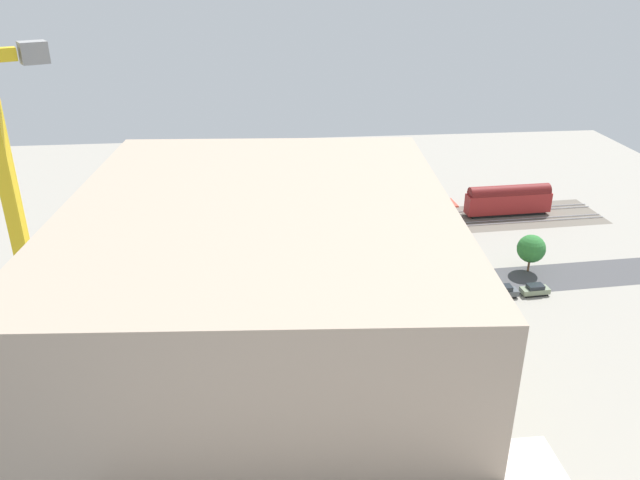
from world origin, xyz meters
The scene contains 22 objects.
ground_plane centered at (0.00, 0.00, 0.00)m, with size 177.21×177.21×0.00m, color gray.
rail_bed centered at (0.00, -22.40, 0.00)m, with size 110.76×13.77×0.01m, color #665E54.
street_asphalt centered at (0.00, 3.73, 0.00)m, with size 110.76×9.00×0.01m, color #424244.
track_rails centered at (0.00, -22.40, 0.18)m, with size 110.61×13.21×0.12m.
platform_canopy_near centered at (11.55, -14.60, 3.77)m, with size 67.08×8.68×3.97m.
platform_canopy_far centered at (-0.88, -21.00, 4.20)m, with size 47.24×6.89×4.40m.
locomotive centered at (-12.72, -25.28, 1.82)m, with size 15.55×3.54×5.10m.
passenger_coach centered at (-36.53, -25.28, 3.32)m, with size 17.56×3.92×6.30m.
parked_car_0 centered at (-28.39, 7.09, 0.75)m, with size 4.47×2.12×1.69m.
parked_car_1 centered at (-23.18, 7.20, 0.82)m, with size 4.62×1.90×1.87m.
parked_car_2 centered at (-16.46, 6.70, 0.69)m, with size 4.52×1.96×1.54m.
parked_car_3 centered at (-10.48, 7.64, 0.76)m, with size 4.19×2.22×1.69m.
construction_building centered at (17.50, 25.78, 8.33)m, with size 31.32×18.55×16.65m, color yellow.
construction_roof_slab centered at (17.50, 25.78, 16.85)m, with size 31.92×19.15×0.40m, color #ADA89E.
tower_crane centered at (38.86, 28.02, 23.16)m, with size 20.70×11.75×40.66m.
box_truck_0 centered at (23.26, 9.66, 1.69)m, with size 9.31×2.54×3.47m.
box_truck_1 centered at (25.92, 10.17, 1.76)m, with size 9.64×2.74×3.62m.
box_truck_2 centered at (6.02, 10.77, 1.72)m, with size 10.01×2.46×3.54m.
street_tree_0 centered at (0.55, -0.42, 5.44)m, with size 4.37×4.37×7.65m.
street_tree_1 centered at (-30.65, -0.67, 4.12)m, with size 4.64×4.64×6.45m.
street_tree_2 centered at (14.95, -1.27, 5.37)m, with size 4.54×4.54×7.66m.
traffic_light centered at (21.45, -1.10, 4.36)m, with size 0.50×0.36×6.59m.
Camera 1 is at (13.53, 87.54, 47.60)m, focal length 34.87 mm.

